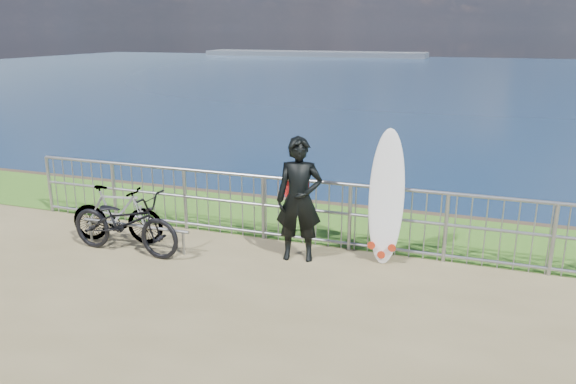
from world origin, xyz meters
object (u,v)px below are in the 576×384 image
at_px(surfboard, 386,202).
at_px(bicycle_near, 125,222).
at_px(bicycle_far, 117,214).
at_px(surfer, 299,200).

relative_size(surfboard, bicycle_near, 1.05).
distance_m(bicycle_near, bicycle_far, 0.55).
xyz_separation_m(surfer, surfboard, (1.26, 0.41, -0.02)).
height_order(surfboard, bicycle_near, surfboard).
distance_m(surfer, bicycle_far, 3.16).
bearing_deg(surfboard, surfer, -162.00).
distance_m(surfboard, bicycle_far, 4.45).
xyz_separation_m(surfer, bicycle_far, (-3.10, -0.33, -0.48)).
relative_size(surfboard, bicycle_far, 1.26).
bearing_deg(surfer, bicycle_far, 174.14).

